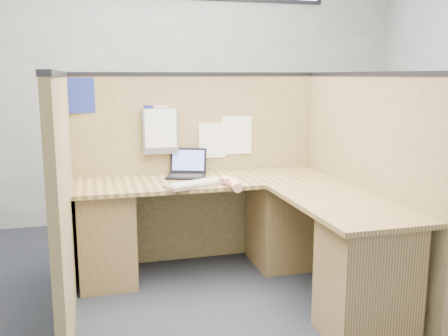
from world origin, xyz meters
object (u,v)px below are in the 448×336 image
object	(u,v)px
l_desk	(244,236)
laptop	(184,170)
mouse	(226,181)
keyboard	(198,184)

from	to	relation	value
l_desk	laptop	bearing A→B (deg)	119.67
l_desk	laptop	size ratio (longest dim) A/B	5.38
l_desk	mouse	world-z (taller)	mouse
mouse	keyboard	bearing A→B (deg)	180.00
l_desk	keyboard	distance (m)	0.50
l_desk	keyboard	world-z (taller)	keyboard
laptop	keyboard	distance (m)	0.37
mouse	laptop	bearing A→B (deg)	122.58
keyboard	mouse	bearing A→B (deg)	-18.84
l_desk	keyboard	size ratio (longest dim) A/B	3.92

